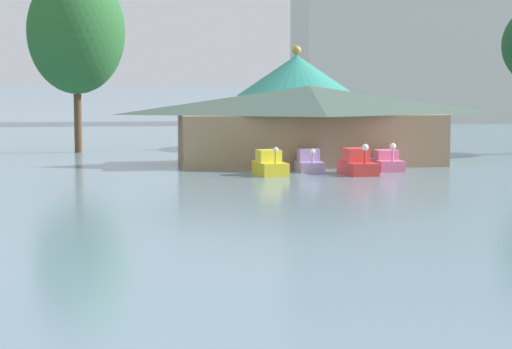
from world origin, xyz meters
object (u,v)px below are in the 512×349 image
object	(u,v)px
pedal_boat_lavender	(309,162)
boathouse	(309,123)
shoreline_tree_mid	(76,32)
pedal_boat_red	(357,164)
green_roof_pavilion	(296,96)
pedal_boat_yellow	(270,165)
background_building_block	(428,8)
pedal_boat_pink	(387,162)

from	to	relation	value
pedal_boat_lavender	boathouse	size ratio (longest dim) A/B	0.14
pedal_boat_lavender	shoreline_tree_mid	xyz separation A→B (m)	(-13.79, 15.67, 8.08)
pedal_boat_red	boathouse	world-z (taller)	boathouse
pedal_boat_red	green_roof_pavilion	world-z (taller)	green_roof_pavilion
shoreline_tree_mid	pedal_boat_red	bearing A→B (deg)	-47.81
boathouse	shoreline_tree_mid	bearing A→B (deg)	142.53
pedal_boat_red	boathouse	distance (m)	6.96
pedal_boat_yellow	boathouse	size ratio (longest dim) A/B	0.15
green_roof_pavilion	boathouse	bearing A→B (deg)	-96.85
pedal_boat_yellow	pedal_boat_red	bearing A→B (deg)	78.73
pedal_boat_lavender	pedal_boat_yellow	bearing A→B (deg)	-53.15
pedal_boat_red	pedal_boat_lavender	bearing A→B (deg)	-136.79
pedal_boat_yellow	background_building_block	distance (m)	69.12
boathouse	pedal_boat_red	bearing A→B (deg)	-77.57
pedal_boat_pink	boathouse	distance (m)	6.27
boathouse	shoreline_tree_mid	distance (m)	19.43
pedal_boat_yellow	pedal_boat_lavender	distance (m)	3.21
pedal_boat_yellow	pedal_boat_red	size ratio (longest dim) A/B	0.82
pedal_boat_yellow	background_building_block	world-z (taller)	background_building_block
pedal_boat_red	pedal_boat_pink	distance (m)	2.91
pedal_boat_lavender	background_building_block	distance (m)	66.36
pedal_boat_pink	shoreline_tree_mid	xyz separation A→B (m)	(-18.32, 15.88, 8.10)
green_roof_pavilion	background_building_block	bearing A→B (deg)	60.14
pedal_boat_yellow	green_roof_pavilion	size ratio (longest dim) A/B	0.28
pedal_boat_lavender	green_roof_pavilion	world-z (taller)	green_roof_pavilion
boathouse	background_building_block	size ratio (longest dim) A/B	0.52
pedal_boat_yellow	green_roof_pavilion	xyz separation A→B (m)	(4.98, 19.34, 3.43)
pedal_boat_yellow	pedal_boat_pink	bearing A→B (deg)	94.10
boathouse	background_building_block	bearing A→B (deg)	64.97
green_roof_pavilion	pedal_boat_yellow	bearing A→B (deg)	-104.44
pedal_boat_pink	shoreline_tree_mid	world-z (taller)	shoreline_tree_mid
pedal_boat_lavender	pedal_boat_red	distance (m)	3.10
pedal_boat_red	shoreline_tree_mid	distance (m)	25.26
pedal_boat_yellow	green_roof_pavilion	bearing A→B (deg)	155.93
pedal_boat_lavender	pedal_boat_pink	world-z (taller)	pedal_boat_pink
pedal_boat_lavender	boathouse	bearing A→B (deg)	168.58
pedal_boat_red	green_roof_pavilion	xyz separation A→B (m)	(0.12, 19.48, 3.41)
green_roof_pavilion	shoreline_tree_mid	distance (m)	16.94
pedal_boat_pink	shoreline_tree_mid	size ratio (longest dim) A/B	0.19
green_roof_pavilion	shoreline_tree_mid	world-z (taller)	shoreline_tree_mid
pedal_boat_yellow	shoreline_tree_mid	size ratio (longest dim) A/B	0.19
pedal_boat_yellow	boathouse	distance (m)	7.51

